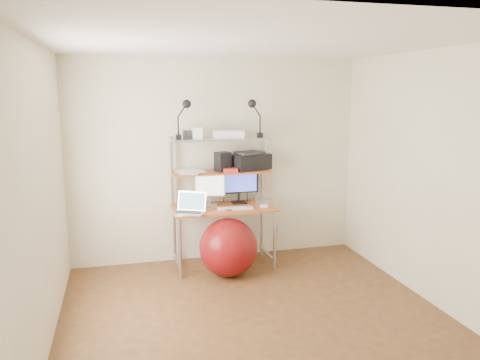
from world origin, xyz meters
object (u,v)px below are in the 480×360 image
object	(u,v)px
laptop	(191,208)
exercise_ball	(228,247)
monitor_black	(239,183)
printer	(249,161)
monitor_silver	(210,187)

from	to	relation	value
laptop	exercise_ball	xyz separation A→B (m)	(0.40, -0.14, -0.45)
monitor_black	laptop	size ratio (longest dim) A/B	1.18
printer	laptop	bearing A→B (deg)	-176.05
monitor_silver	exercise_ball	bearing A→B (deg)	-60.12
monitor_black	laptop	bearing A→B (deg)	-152.89
monitor_silver	printer	size ratio (longest dim) A/B	0.77
monitor_silver	printer	xyz separation A→B (m)	(0.51, 0.06, 0.29)
monitor_silver	exercise_ball	world-z (taller)	monitor_silver
monitor_black	laptop	distance (m)	0.74
monitor_black	laptop	world-z (taller)	monitor_black
printer	exercise_ball	distance (m)	1.10
exercise_ball	printer	bearing A→B (deg)	51.33
printer	exercise_ball	size ratio (longest dim) A/B	0.81
monitor_black	exercise_ball	world-z (taller)	monitor_black
monitor_silver	printer	bearing A→B (deg)	19.15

